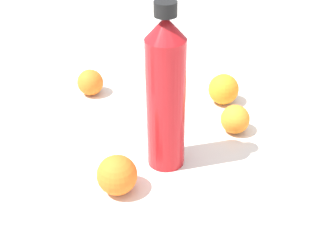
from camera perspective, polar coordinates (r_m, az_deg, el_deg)
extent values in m
plane|color=silver|center=(0.82, -0.09, -5.09)|extent=(2.40, 2.40, 0.00)
cylinder|color=red|center=(0.76, 0.00, 2.75)|extent=(0.07, 0.07, 0.25)
cone|color=red|center=(0.69, 0.00, 12.89)|extent=(0.07, 0.07, 0.04)
cylinder|color=black|center=(0.68, 0.00, 15.27)|extent=(0.04, 0.04, 0.02)
sphere|color=orange|center=(0.90, 8.87, 0.89)|extent=(0.06, 0.06, 0.06)
sphere|color=orange|center=(1.04, -10.23, 5.70)|extent=(0.06, 0.06, 0.06)
sphere|color=orange|center=(1.00, 7.35, 4.85)|extent=(0.07, 0.07, 0.07)
sphere|color=orange|center=(0.75, -6.76, -6.45)|extent=(0.07, 0.07, 0.07)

